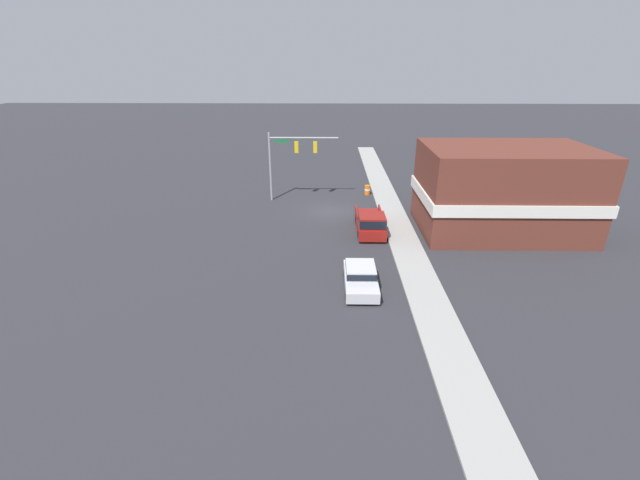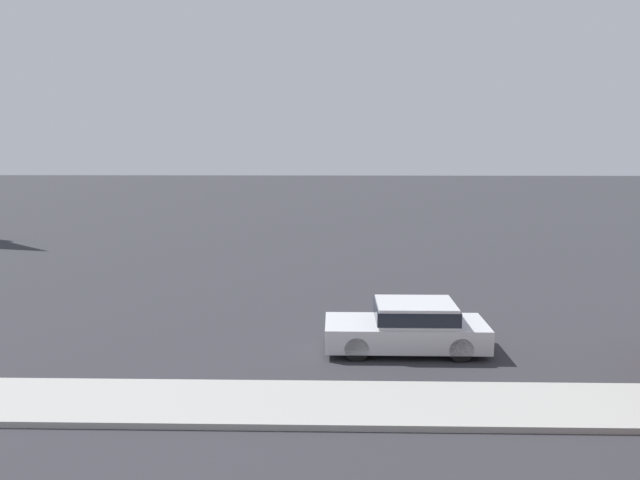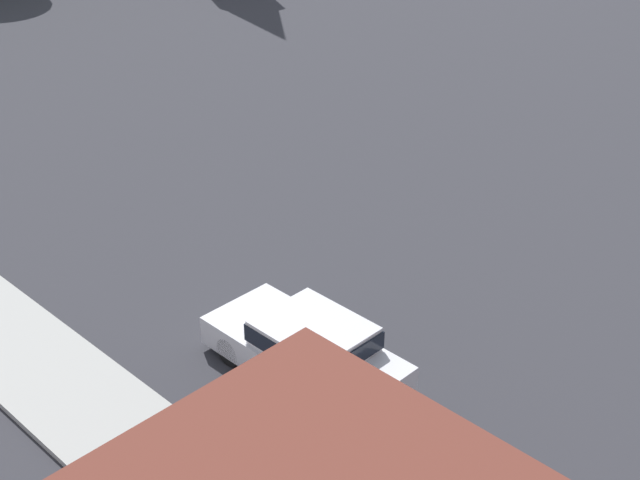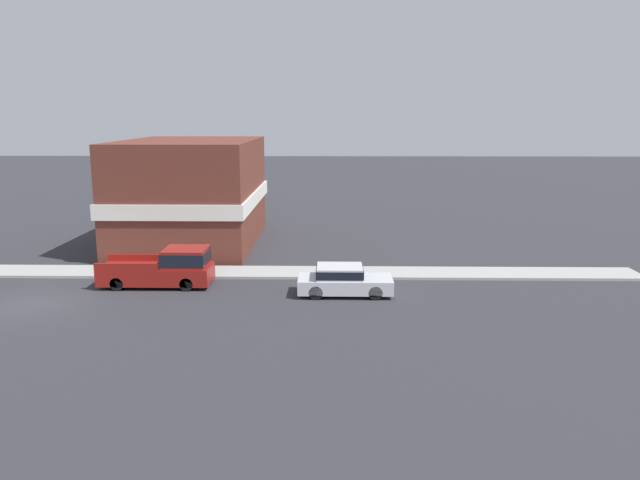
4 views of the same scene
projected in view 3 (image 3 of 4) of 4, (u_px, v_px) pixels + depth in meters
name	position (u px, v px, depth m)	size (l,w,h in m)	color
car_lead	(308.00, 348.00, 18.41)	(1.94, 4.48, 1.40)	black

